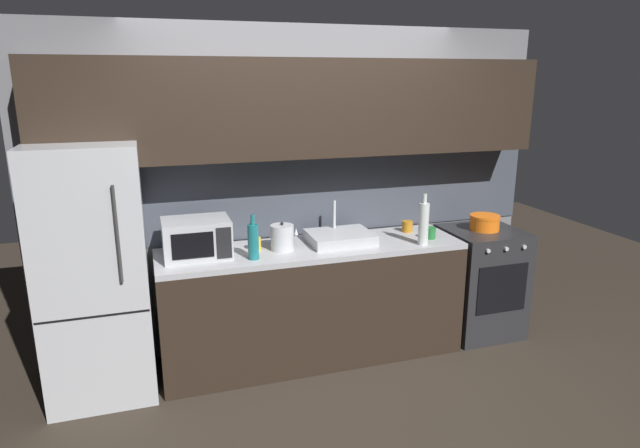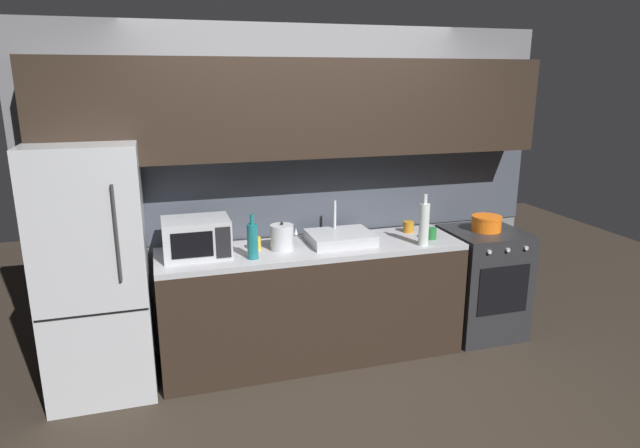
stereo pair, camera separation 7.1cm
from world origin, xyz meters
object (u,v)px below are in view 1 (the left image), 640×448
oven_range (480,281)px  kettle (282,237)px  wine_bottle_teal (253,241)px  wine_bottle_clear (424,223)px  mug_amber (407,226)px  refrigerator (94,273)px  microwave (197,238)px  cooking_pot (485,222)px  mug_green (430,233)px  mug_yellow (256,244)px

oven_range → kettle: kettle is taller
wine_bottle_teal → wine_bottle_clear: (1.28, -0.06, 0.04)m
wine_bottle_clear → mug_amber: wine_bottle_clear is taller
wine_bottle_clear → refrigerator: bearing=174.9°
oven_range → microwave: (-2.32, 0.02, 0.58)m
refrigerator → microwave: size_ratio=3.75×
microwave → kettle: 0.61m
wine_bottle_clear → mug_amber: bearing=82.1°
wine_bottle_clear → cooking_pot: (0.68, 0.21, -0.10)m
wine_bottle_clear → mug_amber: (0.05, 0.35, -0.12)m
wine_bottle_clear → oven_range: bearing=17.0°
wine_bottle_clear → mug_green: size_ratio=4.36×
microwave → wine_bottle_clear: size_ratio=1.18×
microwave → mug_yellow: 0.43m
wine_bottle_clear → cooking_pot: bearing=17.0°
refrigerator → mug_yellow: bearing=2.6°
mug_amber → mug_yellow: bearing=-175.6°
refrigerator → wine_bottle_teal: refrigerator is taller
microwave → wine_bottle_clear: bearing=-7.8°
kettle → microwave: bearing=177.4°
mug_amber → refrigerator: bearing=-176.5°
wine_bottle_teal → mug_green: (1.41, 0.07, -0.08)m
oven_range → cooking_pot: (0.00, 0.00, 0.51)m
mug_yellow → mug_amber: (1.27, 0.10, -0.00)m
refrigerator → microwave: (0.68, 0.02, 0.17)m
wine_bottle_teal → refrigerator: bearing=171.7°
kettle → wine_bottle_clear: 1.06m
mug_yellow → mug_amber: 1.28m
refrigerator → mug_amber: size_ratio=19.51×
oven_range → cooking_pot: size_ratio=3.71×
cooking_pot → mug_green: bearing=-171.3°
microwave → wine_bottle_teal: (0.37, -0.17, -0.01)m
mug_amber → oven_range: bearing=-13.3°
mug_green → mug_yellow: size_ratio=0.97×
microwave → wine_bottle_clear: (1.64, -0.23, 0.03)m
wine_bottle_teal → mug_green: bearing=2.8°
kettle → mug_amber: size_ratio=2.37×
mug_green → refrigerator: bearing=178.0°
wine_bottle_teal → cooking_pot: size_ratio=1.30×
refrigerator → mug_yellow: 1.10m
oven_range → microwave: bearing=179.5°
mug_yellow → cooking_pot: size_ratio=0.38×
cooking_pot → microwave: bearing=179.5°
oven_range → kettle: size_ratio=4.29×
mug_amber → cooking_pot: 0.65m
refrigerator → cooking_pot: size_ratio=7.11×
kettle → wine_bottle_clear: size_ratio=0.54×
oven_range → wine_bottle_teal: size_ratio=2.85×
wine_bottle_clear → cooking_pot: 0.72m
oven_range → mug_yellow: mug_yellow is taller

